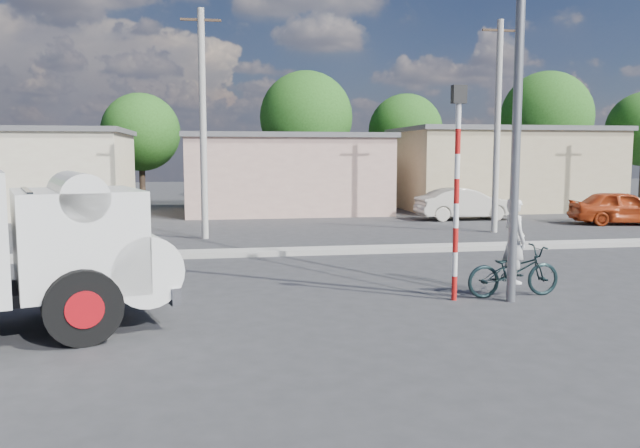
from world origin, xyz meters
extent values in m
plane|color=#2C2C2F|center=(0.00, 0.00, 0.00)|extent=(120.00, 120.00, 0.00)
cube|color=#99968E|center=(0.00, 8.00, 0.08)|extent=(40.00, 0.80, 0.16)
cylinder|color=black|center=(-3.70, -0.41, 0.60)|extent=(1.26, 0.72, 1.21)
cylinder|color=red|center=(-3.70, -0.41, 0.60)|extent=(0.69, 0.56, 0.59)
cylinder|color=black|center=(-4.44, 1.77, 0.60)|extent=(1.26, 0.72, 1.21)
cylinder|color=red|center=(-4.44, 1.77, 0.60)|extent=(0.69, 0.56, 0.59)
cube|color=silver|center=(-3.97, 0.71, 1.54)|extent=(2.59, 2.77, 1.70)
cylinder|color=silver|center=(-3.08, 1.01, 1.04)|extent=(1.87, 2.52, 1.21)
cylinder|color=silver|center=(-3.97, 0.71, 2.31)|extent=(1.45, 2.38, 0.77)
cube|color=silver|center=(-2.66, 1.15, 0.60)|extent=(0.90, 2.29, 0.31)
cube|color=black|center=(-4.70, 0.47, 2.03)|extent=(0.68, 1.80, 0.77)
imported|color=black|center=(4.55, 1.61, 0.54)|extent=(2.09, 0.81, 1.09)
imported|color=silver|center=(4.55, 1.61, 0.90)|extent=(0.46, 0.67, 1.79)
imported|color=beige|center=(9.71, 16.64, 0.73)|extent=(4.43, 1.58, 1.45)
imported|color=#AD3713|center=(15.61, 13.66, 0.73)|extent=(4.53, 2.57, 1.45)
cylinder|color=red|center=(3.20, 1.50, 0.25)|extent=(0.11, 0.11, 0.50)
cylinder|color=white|center=(3.20, 1.50, 0.75)|extent=(0.11, 0.11, 0.50)
cylinder|color=red|center=(3.20, 1.50, 1.25)|extent=(0.11, 0.11, 0.50)
cylinder|color=white|center=(3.20, 1.50, 1.75)|extent=(0.11, 0.11, 0.50)
cylinder|color=red|center=(3.20, 1.50, 2.25)|extent=(0.11, 0.11, 0.50)
cylinder|color=white|center=(3.20, 1.50, 2.75)|extent=(0.11, 0.11, 0.50)
cylinder|color=red|center=(3.20, 1.50, 3.25)|extent=(0.11, 0.11, 0.50)
cylinder|color=white|center=(3.20, 1.50, 3.75)|extent=(0.11, 0.11, 0.50)
cube|color=black|center=(3.20, 1.50, 4.18)|extent=(0.28, 0.18, 0.36)
cylinder|color=slate|center=(4.30, 1.20, 4.50)|extent=(0.18, 0.18, 9.00)
cube|color=tan|center=(2.00, 22.00, 1.90)|extent=(10.00, 7.00, 3.80)
cube|color=#59595B|center=(2.00, 22.00, 3.92)|extent=(10.30, 7.30, 0.24)
cube|color=tan|center=(14.00, 22.00, 2.10)|extent=(11.00, 7.00, 4.20)
cube|color=#59595B|center=(14.00, 22.00, 4.32)|extent=(11.30, 7.30, 0.24)
cylinder|color=#38281E|center=(-6.00, 29.00, 1.74)|extent=(0.36, 0.36, 3.47)
sphere|color=#2C6D20|center=(-6.00, 29.00, 4.34)|extent=(4.71, 4.71, 4.71)
cylinder|color=#38281E|center=(4.00, 28.00, 2.10)|extent=(0.36, 0.36, 4.20)
sphere|color=#2C6D20|center=(4.00, 28.00, 5.25)|extent=(5.70, 5.70, 5.70)
cylinder|color=#38281E|center=(11.00, 30.00, 1.82)|extent=(0.36, 0.36, 3.64)
sphere|color=#2C6D20|center=(11.00, 30.00, 4.55)|extent=(4.94, 4.94, 4.94)
cylinder|color=#38281E|center=(20.00, 28.00, 2.18)|extent=(0.36, 0.36, 4.37)
sphere|color=#2C6D20|center=(20.00, 28.00, 5.46)|extent=(5.93, 5.93, 5.93)
cylinder|color=#99968E|center=(-2.00, 12.00, 4.00)|extent=(0.24, 0.24, 8.00)
cube|color=#38281E|center=(-2.00, 12.00, 7.60)|extent=(1.40, 0.08, 0.08)
cylinder|color=#99968E|center=(9.00, 12.00, 4.00)|extent=(0.24, 0.24, 8.00)
cube|color=#38281E|center=(9.00, 12.00, 7.60)|extent=(1.40, 0.08, 0.08)
camera|label=1|loc=(-1.63, -10.46, 2.99)|focal=35.00mm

